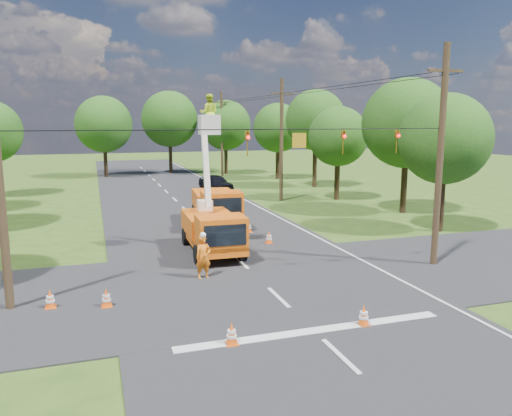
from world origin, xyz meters
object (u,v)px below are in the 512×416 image
object	(u,v)px
pole_right_far	(222,133)
tree_far_a	(104,124)
traffic_cone_0	(232,334)
traffic_cone_4	(106,298)
tree_right_c	(338,137)
traffic_cone_1	(364,315)
pole_right_mid	(281,139)
bucket_truck	(213,220)
ground_worker	(203,257)
traffic_cone_3	(249,227)
tree_right_b	(407,123)
tree_right_d	(316,120)
tree_right_a	(445,139)
tree_right_e	(278,128)
tree_far_b	(169,119)
traffic_cone_7	(237,209)
traffic_cone_5	(50,299)
tree_far_c	(226,125)
pole_right_near	(440,155)
traffic_cone_2	(269,237)
distant_car	(216,183)

from	to	relation	value
pole_right_far	tree_far_a	xyz separation A→B (m)	(-13.50, 3.00, 1.08)
traffic_cone_0	traffic_cone_4	world-z (taller)	same
traffic_cone_4	tree_right_c	world-z (taller)	tree_right_c
traffic_cone_1	pole_right_far	xyz separation A→B (m)	(6.74, 45.24, 4.75)
pole_right_mid	pole_right_far	distance (m)	20.00
bucket_truck	traffic_cone_0	world-z (taller)	bucket_truck
ground_worker	traffic_cone_3	size ratio (longest dim) A/B	2.64
traffic_cone_1	tree_right_c	size ratio (longest dim) A/B	0.09
tree_far_a	tree_right_b	bearing A→B (deg)	-57.17
tree_right_d	traffic_cone_0	bearing A→B (deg)	-118.52
pole_right_far	tree_right_a	xyz separation A→B (m)	(5.00, -34.00, 0.46)
tree_right_e	tree_far_a	size ratio (longest dim) A/B	0.91
tree_far_a	tree_far_b	world-z (taller)	tree_far_b
traffic_cone_3	tree_right_e	distance (m)	28.87
traffic_cone_7	tree_right_d	world-z (taller)	tree_right_d
traffic_cone_3	tree_right_d	world-z (taller)	tree_right_d
traffic_cone_5	tree_far_c	world-z (taller)	tree_far_c
tree_right_d	pole_right_far	bearing A→B (deg)	115.86
traffic_cone_4	pole_right_near	size ratio (longest dim) A/B	0.07
tree_right_e	pole_right_near	bearing A→B (deg)	-98.61
traffic_cone_0	traffic_cone_5	xyz separation A→B (m)	(-5.39, 4.86, 0.00)
pole_right_far	tree_far_a	size ratio (longest dim) A/B	1.05
traffic_cone_2	tree_right_e	bearing A→B (deg)	68.63
traffic_cone_1	traffic_cone_3	distance (m)	14.36
pole_right_far	tree_right_d	size ratio (longest dim) A/B	1.03
distant_car	traffic_cone_1	distance (m)	32.78
traffic_cone_3	tree_far_c	size ratio (longest dim) A/B	0.08
pole_right_mid	tree_far_c	distance (m)	22.04
traffic_cone_2	traffic_cone_7	bearing A→B (deg)	85.12
pole_right_near	tree_right_a	world-z (taller)	pole_right_near
distant_car	traffic_cone_2	size ratio (longest dim) A/B	6.45
traffic_cone_1	tree_right_e	bearing A→B (deg)	73.34
bucket_truck	traffic_cone_0	bearing A→B (deg)	-98.44
traffic_cone_5	traffic_cone_4	bearing A→B (deg)	-14.54
distant_car	pole_right_mid	world-z (taller)	pole_right_mid
tree_far_c	traffic_cone_5	bearing A→B (deg)	-112.56
traffic_cone_0	traffic_cone_5	world-z (taller)	same
bucket_truck	tree_far_b	distance (m)	40.35
pole_right_mid	traffic_cone_3	bearing A→B (deg)	-119.76
traffic_cone_0	pole_right_far	bearing A→B (deg)	76.06
traffic_cone_3	tree_right_c	xyz separation A→B (m)	(10.93, 9.90, 4.95)
ground_worker	tree_far_b	size ratio (longest dim) A/B	0.18
traffic_cone_0	tree_far_b	bearing A→B (deg)	83.49
traffic_cone_4	tree_far_b	bearing A→B (deg)	78.65
traffic_cone_7	traffic_cone_0	bearing A→B (deg)	-106.39
traffic_cone_0	tree_right_e	distance (m)	43.89
pole_right_near	tree_right_c	distance (m)	19.57
traffic_cone_3	traffic_cone_7	distance (m)	6.17
pole_right_mid	tree_far_c	world-z (taller)	pole_right_mid
pole_right_mid	tree_far_b	distance (m)	25.65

